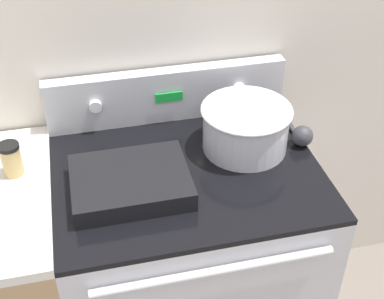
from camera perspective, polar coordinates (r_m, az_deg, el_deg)
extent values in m
cube|color=beige|center=(1.73, -3.29, 14.04)|extent=(8.00, 0.05, 2.50)
cube|color=#BCBCC1|center=(1.93, -0.48, -12.90)|extent=(0.80, 0.63, 0.89)
cube|color=black|center=(1.61, -0.56, -2.39)|extent=(0.80, 0.63, 0.02)
cylinder|color=silver|center=(1.43, 2.50, -12.85)|extent=(0.65, 0.02, 0.02)
cube|color=#BCBCC1|center=(1.79, -2.66, 5.87)|extent=(0.80, 0.05, 0.18)
cylinder|color=white|center=(1.73, -10.27, 4.55)|extent=(0.04, 0.02, 0.04)
cylinder|color=white|center=(1.81, 5.06, 6.46)|extent=(0.04, 0.02, 0.04)
cube|color=green|center=(1.76, -2.47, 5.61)|extent=(0.09, 0.01, 0.03)
cylinder|color=silver|center=(1.66, 5.72, 2.28)|extent=(0.26, 0.26, 0.14)
torus|color=silver|center=(1.62, 5.86, 4.24)|extent=(0.28, 0.28, 0.01)
cylinder|color=beige|center=(1.63, 5.84, 3.85)|extent=(0.24, 0.24, 0.02)
cube|color=black|center=(1.52, -6.57, -3.48)|extent=(0.33, 0.26, 0.06)
cube|color=#B2894C|center=(1.51, -6.61, -3.10)|extent=(0.29, 0.23, 0.03)
cylinder|color=#333338|center=(1.83, 10.15, 2.89)|extent=(0.01, 0.24, 0.01)
sphere|color=#333338|center=(1.72, 11.70, 1.43)|extent=(0.07, 0.07, 0.07)
cylinder|color=tan|center=(1.63, -18.66, -1.17)|extent=(0.06, 0.06, 0.09)
cylinder|color=black|center=(1.60, -19.02, 0.29)|extent=(0.06, 0.06, 0.01)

